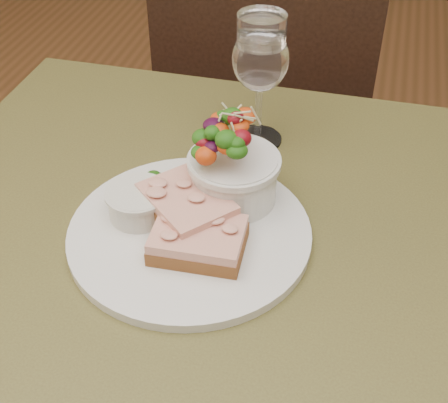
% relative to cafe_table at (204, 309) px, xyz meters
% --- Properties ---
extents(cafe_table, '(0.80, 0.80, 0.75)m').
position_rel_cafe_table_xyz_m(cafe_table, '(0.00, 0.00, 0.00)').
color(cafe_table, '#47401E').
rests_on(cafe_table, ground).
extents(chair_far, '(0.43, 0.43, 0.90)m').
position_rel_cafe_table_xyz_m(chair_far, '(-0.05, 0.72, -0.36)').
color(chair_far, black).
rests_on(chair_far, ground).
extents(dinner_plate, '(0.29, 0.29, 0.01)m').
position_rel_cafe_table_xyz_m(dinner_plate, '(-0.02, 0.02, 0.11)').
color(dinner_plate, silver).
rests_on(dinner_plate, cafe_table).
extents(sandwich_front, '(0.11, 0.08, 0.03)m').
position_rel_cafe_table_xyz_m(sandwich_front, '(-0.00, -0.01, 0.13)').
color(sandwich_front, '#532B16').
rests_on(sandwich_front, dinner_plate).
extents(sandwich_back, '(0.14, 0.13, 0.03)m').
position_rel_cafe_table_xyz_m(sandwich_back, '(-0.03, 0.03, 0.14)').
color(sandwich_back, '#532B16').
rests_on(sandwich_back, dinner_plate).
extents(ramekin, '(0.07, 0.07, 0.04)m').
position_rel_cafe_table_xyz_m(ramekin, '(-0.09, 0.03, 0.13)').
color(ramekin, silver).
rests_on(ramekin, dinner_plate).
extents(salad_bowl, '(0.11, 0.11, 0.13)m').
position_rel_cafe_table_xyz_m(salad_bowl, '(0.01, 0.09, 0.17)').
color(salad_bowl, silver).
rests_on(salad_bowl, dinner_plate).
extents(garnish, '(0.05, 0.04, 0.02)m').
position_rel_cafe_table_xyz_m(garnish, '(-0.09, 0.08, 0.12)').
color(garnish, '#153D0B').
rests_on(garnish, dinner_plate).
extents(wine_glass, '(0.08, 0.08, 0.18)m').
position_rel_cafe_table_xyz_m(wine_glass, '(0.01, 0.24, 0.22)').
color(wine_glass, white).
rests_on(wine_glass, cafe_table).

